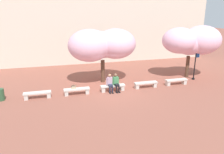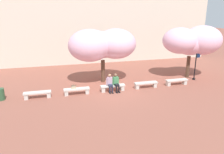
% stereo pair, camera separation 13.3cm
% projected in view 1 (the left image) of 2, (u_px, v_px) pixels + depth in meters
% --- Properties ---
extents(ground_plane, '(100.00, 100.00, 0.00)m').
position_uv_depth(ground_plane, '(113.00, 91.00, 15.73)').
color(ground_plane, '#8E5142').
extents(building_facade, '(28.00, 4.00, 10.25)m').
position_uv_depth(building_facade, '(86.00, 15.00, 24.29)').
color(building_facade, beige).
rests_on(building_facade, ground).
extents(stone_bench_west_end, '(1.77, 0.44, 0.45)m').
position_uv_depth(stone_bench_west_end, '(37.00, 94.00, 14.31)').
color(stone_bench_west_end, beige).
rests_on(stone_bench_west_end, ground).
extents(stone_bench_near_west, '(1.77, 0.44, 0.45)m').
position_uv_depth(stone_bench_near_west, '(77.00, 90.00, 14.97)').
color(stone_bench_near_west, beige).
rests_on(stone_bench_near_west, ground).
extents(stone_bench_center, '(1.77, 0.44, 0.45)m').
position_uv_depth(stone_bench_center, '(113.00, 87.00, 15.64)').
color(stone_bench_center, beige).
rests_on(stone_bench_center, ground).
extents(stone_bench_near_east, '(1.77, 0.44, 0.45)m').
position_uv_depth(stone_bench_near_east, '(146.00, 84.00, 16.30)').
color(stone_bench_near_east, beige).
rests_on(stone_bench_near_east, ground).
extents(stone_bench_east_end, '(1.77, 0.44, 0.45)m').
position_uv_depth(stone_bench_east_end, '(176.00, 81.00, 16.97)').
color(stone_bench_east_end, beige).
rests_on(stone_bench_east_end, ground).
extents(person_seated_left, '(0.51, 0.68, 1.29)m').
position_uv_depth(person_seated_left, '(110.00, 82.00, 15.42)').
color(person_seated_left, black).
rests_on(person_seated_left, ground).
extents(person_seated_right, '(0.51, 0.71, 1.29)m').
position_uv_depth(person_seated_right, '(116.00, 82.00, 15.53)').
color(person_seated_right, black).
rests_on(person_seated_right, ground).
extents(handbag, '(0.30, 0.15, 0.34)m').
position_uv_depth(handbag, '(74.00, 87.00, 14.84)').
color(handbag, tan).
rests_on(handbag, stone_bench_near_west).
extents(cherry_tree_main, '(5.27, 3.24, 4.26)m').
position_uv_depth(cherry_tree_main, '(103.00, 45.00, 16.75)').
color(cherry_tree_main, '#513828').
rests_on(cherry_tree_main, ground).
extents(cherry_tree_secondary, '(4.95, 3.14, 4.41)m').
position_uv_depth(cherry_tree_secondary, '(192.00, 41.00, 18.09)').
color(cherry_tree_secondary, '#513828').
rests_on(cherry_tree_secondary, ground).
extents(lamp_post_with_banner, '(0.54, 0.28, 3.61)m').
position_uv_depth(lamp_post_with_banner, '(196.00, 54.00, 17.76)').
color(lamp_post_with_banner, black).
rests_on(lamp_post_with_banner, ground).
extents(trash_bin, '(0.44, 0.44, 0.78)m').
position_uv_depth(trash_bin, '(1.00, 95.00, 13.99)').
color(trash_bin, '#2D5133').
rests_on(trash_bin, ground).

